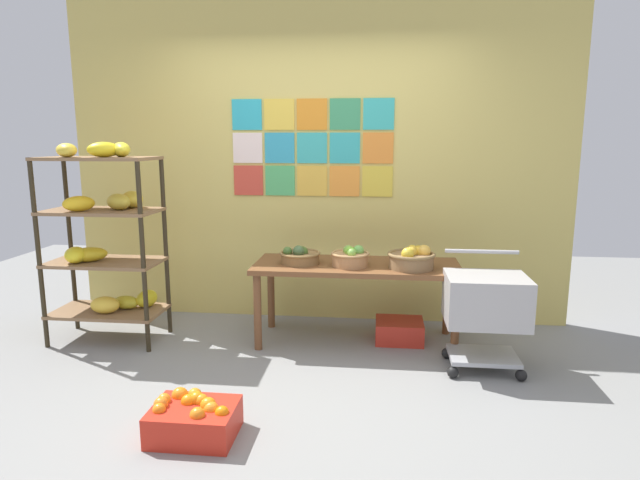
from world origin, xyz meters
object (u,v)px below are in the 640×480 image
banana_shelf_unit (105,233)px  fruit_basket_back_right (412,258)px  shopping_cart (486,304)px  fruit_basket_left (351,257)px  orange_crate_foreground (194,418)px  fruit_basket_centre (300,256)px  display_table (357,273)px  produce_crate_under_table (399,331)px

banana_shelf_unit → fruit_basket_back_right: 2.40m
fruit_basket_back_right → shopping_cart: size_ratio=0.44×
fruit_basket_left → orange_crate_foreground: fruit_basket_left is taller
fruit_basket_centre → fruit_basket_back_right: 0.88m
display_table → produce_crate_under_table: display_table is taller
fruit_basket_centre → fruit_basket_left: bearing=-5.7°
fruit_basket_left → produce_crate_under_table: bearing=16.7°
banana_shelf_unit → fruit_basket_left: 1.94m
display_table → banana_shelf_unit: bearing=-174.3°
fruit_basket_left → orange_crate_foreground: size_ratio=0.65×
fruit_basket_centre → shopping_cart: bearing=-16.7°
fruit_basket_left → orange_crate_foreground: bearing=-118.1°
fruit_basket_back_right → orange_crate_foreground: (-1.24, -1.41, -0.62)m
fruit_basket_left → produce_crate_under_table: fruit_basket_left is taller
fruit_basket_centre → fruit_basket_back_right: (0.88, -0.07, 0.02)m
banana_shelf_unit → fruit_basket_centre: (1.52, 0.16, -0.18)m
banana_shelf_unit → shopping_cart: (2.89, -0.25, -0.40)m
fruit_basket_back_right → fruit_basket_left: bearing=176.1°
display_table → fruit_basket_left: bearing=-122.1°
orange_crate_foreground → fruit_basket_back_right: bearing=48.6°
display_table → produce_crate_under_table: size_ratio=4.24×
orange_crate_foreground → display_table: bearing=61.7°
fruit_basket_left → fruit_basket_centre: size_ratio=0.92×
fruit_basket_left → fruit_basket_back_right: (0.47, -0.03, 0.01)m
display_table → shopping_cart: bearing=-25.7°
banana_shelf_unit → fruit_basket_centre: size_ratio=4.91×
banana_shelf_unit → produce_crate_under_table: banana_shelf_unit is taller
display_table → shopping_cart: 1.02m
fruit_basket_left → shopping_cart: bearing=-21.0°
banana_shelf_unit → fruit_basket_left: bearing=3.7°
produce_crate_under_table → orange_crate_foreground: (-1.17, -1.56, 0.02)m
fruit_basket_back_right → shopping_cart: 0.64m
display_table → produce_crate_under_table: (0.35, 0.05, -0.48)m
fruit_basket_left → fruit_basket_back_right: size_ratio=0.82×
shopping_cart → fruit_basket_left: bearing=154.1°
orange_crate_foreground → shopping_cart: 2.08m
fruit_basket_centre → produce_crate_under_table: fruit_basket_centre is taller
orange_crate_foreground → fruit_basket_left: bearing=61.9°
display_table → fruit_basket_left: fruit_basket_left is taller
display_table → fruit_basket_centre: size_ratio=4.98×
display_table → fruit_basket_back_right: (0.43, -0.10, 0.16)m
shopping_cart → produce_crate_under_table: bearing=134.5°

